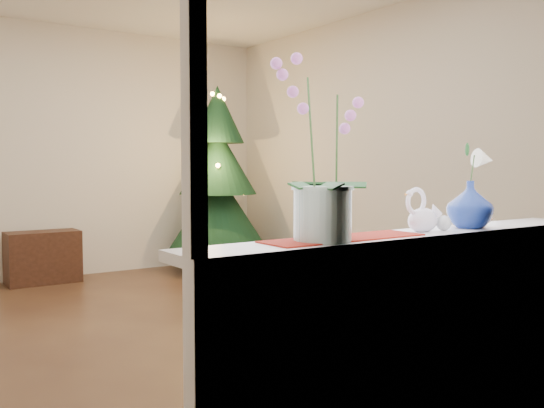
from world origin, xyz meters
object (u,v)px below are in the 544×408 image
(paperweight, at_px, (444,223))
(side_table, at_px, (43,257))
(swan, at_px, (423,211))
(amber_dish, at_px, (471,223))
(orchid_pot, at_px, (323,149))
(blue_vase, at_px, (470,201))
(xmas_tree, at_px, (218,179))

(paperweight, height_order, side_table, paperweight)
(swan, height_order, amber_dish, swan)
(amber_dish, xyz_separation_m, side_table, (-0.80, 4.60, -0.67))
(orchid_pot, xyz_separation_m, swan, (0.57, 0.02, -0.25))
(orchid_pot, relative_size, paperweight, 10.32)
(blue_vase, bearing_deg, side_table, 99.01)
(paperweight, relative_size, xmas_tree, 0.03)
(orchid_pot, bearing_deg, blue_vase, -0.21)
(orchid_pot, height_order, paperweight, orchid_pot)
(orchid_pot, distance_m, side_table, 4.74)
(paperweight, bearing_deg, xmas_tree, 73.32)
(swan, distance_m, paperweight, 0.12)
(orchid_pot, height_order, swan, orchid_pot)
(swan, height_order, paperweight, swan)
(blue_vase, bearing_deg, amber_dish, 32.83)
(swan, relative_size, xmas_tree, 0.10)
(side_table, bearing_deg, blue_vase, -80.31)
(blue_vase, relative_size, side_table, 0.35)
(orchid_pot, relative_size, blue_vase, 2.79)
(swan, height_order, side_table, swan)
(amber_dish, relative_size, side_table, 0.21)
(orchid_pot, height_order, amber_dish, orchid_pot)
(paperweight, height_order, xmas_tree, xmas_tree)
(orchid_pot, relative_size, amber_dish, 4.65)
(orchid_pot, distance_m, swan, 0.63)
(swan, distance_m, blue_vase, 0.29)
(blue_vase, relative_size, paperweight, 3.71)
(swan, distance_m, amber_dish, 0.36)
(orchid_pot, xyz_separation_m, amber_dish, (0.92, 0.04, -0.33))
(blue_vase, relative_size, xmas_tree, 0.12)
(blue_vase, height_order, paperweight, blue_vase)
(paperweight, xyz_separation_m, amber_dish, (0.24, 0.04, -0.01))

